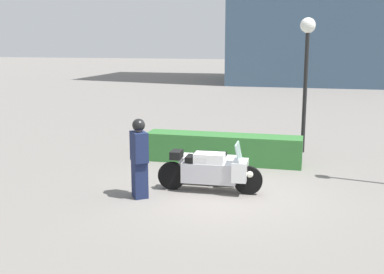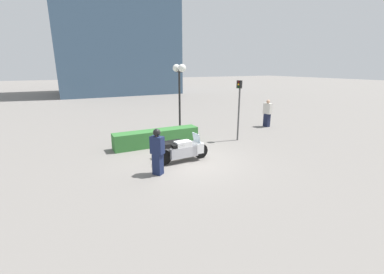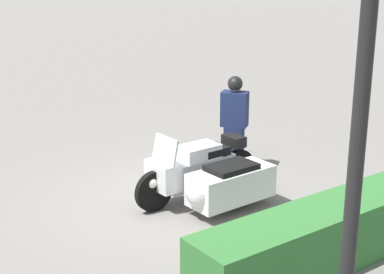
% 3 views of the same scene
% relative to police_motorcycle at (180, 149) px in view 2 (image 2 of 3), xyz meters
% --- Properties ---
extents(ground_plane, '(160.00, 160.00, 0.00)m').
position_rel_police_motorcycle_xyz_m(ground_plane, '(0.31, -0.47, -0.47)').
color(ground_plane, slate).
extents(police_motorcycle, '(2.39, 1.26, 1.15)m').
position_rel_police_motorcycle_xyz_m(police_motorcycle, '(0.00, 0.00, 0.00)').
color(police_motorcycle, black).
rests_on(police_motorcycle, ground).
extents(officer_rider, '(0.51, 0.55, 1.74)m').
position_rel_police_motorcycle_xyz_m(officer_rider, '(-1.41, -1.11, 0.45)').
color(officer_rider, '#192347').
rests_on(officer_rider, ground).
extents(hedge_bush_curbside, '(4.33, 0.78, 0.80)m').
position_rel_police_motorcycle_xyz_m(hedge_bush_curbside, '(-0.21, 2.36, -0.07)').
color(hedge_bush_curbside, '#337033').
rests_on(hedge_bush_curbside, ground).
extents(twin_lamp_post, '(0.44, 1.22, 4.01)m').
position_rel_police_motorcycle_xyz_m(twin_lamp_post, '(1.92, 4.21, 2.86)').
color(twin_lamp_post, black).
rests_on(twin_lamp_post, ground).
extents(traffic_light_near, '(0.22, 0.29, 3.19)m').
position_rel_police_motorcycle_xyz_m(traffic_light_near, '(3.98, 1.25, 1.65)').
color(traffic_light_near, '#4C4C4C').
rests_on(traffic_light_near, ground).
extents(pedestrian_bystander, '(0.40, 0.56, 1.79)m').
position_rel_police_motorcycle_xyz_m(pedestrian_bystander, '(7.73, 3.03, 0.43)').
color(pedestrian_bystander, '#191E38').
rests_on(pedestrian_bystander, ground).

